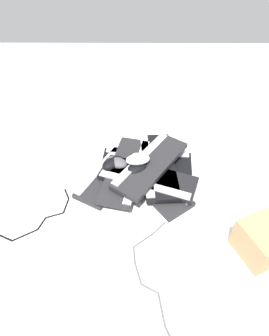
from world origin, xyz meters
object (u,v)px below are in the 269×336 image
object	(u,v)px
keyboard_6	(148,178)
mouse_2	(112,163)
keyboard_5	(151,164)
mouse_5	(190,243)
mouse_4	(116,162)
mouse_1	(137,168)
keyboard_4	(126,170)
mouse_0	(137,161)
keyboard_3	(158,165)
keyboard_0	(112,171)
keyboard_1	(150,181)
keyboard_2	(147,161)
mouse_3	(138,159)

from	to	relation	value
keyboard_6	mouse_2	world-z (taller)	mouse_2
keyboard_5	mouse_5	distance (m)	0.41
keyboard_5	mouse_4	distance (m)	0.16
mouse_1	keyboard_4	bearing A→B (deg)	120.51
keyboard_4	mouse_0	size ratio (longest dim) A/B	4.20
keyboard_3	keyboard_0	bearing A→B (deg)	2.58
mouse_1	keyboard_1	bearing A→B (deg)	-46.86
keyboard_4	mouse_5	world-z (taller)	keyboard_4
keyboard_1	mouse_1	xyz separation A→B (m)	(0.06, -0.02, 0.07)
keyboard_3	mouse_1	xyz separation A→B (m)	(0.10, 0.06, 0.04)
keyboard_5	mouse_2	world-z (taller)	mouse_2
mouse_1	mouse_5	distance (m)	0.41
keyboard_2	mouse_3	bearing A→B (deg)	63.64
keyboard_2	mouse_1	size ratio (longest dim) A/B	4.10
keyboard_3	keyboard_2	bearing A→B (deg)	-49.26
keyboard_0	keyboard_3	xyz separation A→B (m)	(-0.22, -0.01, 0.03)
keyboard_0	mouse_2	distance (m)	0.07
keyboard_1	keyboard_3	bearing A→B (deg)	-116.63
keyboard_6	mouse_3	size ratio (longest dim) A/B	4.23
keyboard_2	keyboard_6	xyz separation A→B (m)	(-0.00, 0.15, 0.03)
keyboard_2	mouse_0	world-z (taller)	mouse_0
mouse_1	mouse_4	size ratio (longest dim) A/B	1.00
keyboard_4	keyboard_6	xyz separation A→B (m)	(-0.10, 0.05, 0.00)
keyboard_2	keyboard_6	distance (m)	0.15
mouse_0	mouse_3	size ratio (longest dim) A/B	1.00
keyboard_4	mouse_0	distance (m)	0.07
keyboard_4	mouse_3	distance (m)	0.09
keyboard_2	keyboard_4	distance (m)	0.14
mouse_5	keyboard_2	bearing A→B (deg)	-46.51
keyboard_5	mouse_4	size ratio (longest dim) A/B	4.07
keyboard_2	mouse_1	world-z (taller)	mouse_1
keyboard_2	keyboard_5	xyz separation A→B (m)	(-0.02, 0.08, 0.06)
keyboard_4	keyboard_6	world-z (taller)	same
keyboard_0	mouse_0	bearing A→B (deg)	-179.75
keyboard_4	mouse_3	xyz separation A→B (m)	(-0.05, -0.00, 0.07)
mouse_1	mouse_4	bearing A→B (deg)	125.67
mouse_3	mouse_4	world-z (taller)	mouse_3
keyboard_1	keyboard_2	size ratio (longest dim) A/B	0.98
mouse_5	mouse_3	bearing A→B (deg)	-36.88
keyboard_3	keyboard_6	size ratio (longest dim) A/B	0.96
keyboard_3	keyboard_6	world-z (taller)	same
keyboard_5	mouse_2	bearing A→B (deg)	-1.26
keyboard_4	mouse_1	distance (m)	0.07
mouse_4	mouse_5	world-z (taller)	mouse_4
mouse_0	mouse_4	distance (m)	0.10
keyboard_0	mouse_2	world-z (taller)	mouse_2
keyboard_2	mouse_0	xyz separation A→B (m)	(0.05, 0.07, 0.07)
mouse_5	keyboard_1	bearing A→B (deg)	-41.67
keyboard_6	mouse_3	world-z (taller)	mouse_3
mouse_5	mouse_1	bearing A→B (deg)	-34.34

